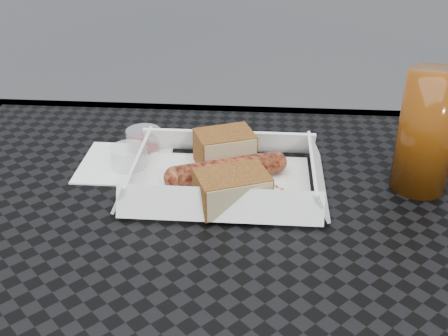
# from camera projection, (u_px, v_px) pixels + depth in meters

# --- Properties ---
(patio_table) EXTENTS (0.80, 0.80, 0.74)m
(patio_table) POSITION_uv_depth(u_px,v_px,m) (193.00, 301.00, 0.65)
(patio_table) COLOR black
(patio_table) RESTS_ON ground
(food_tray) EXTENTS (0.22, 0.15, 0.00)m
(food_tray) POSITION_uv_depth(u_px,v_px,m) (225.00, 183.00, 0.73)
(food_tray) COLOR white
(food_tray) RESTS_ON patio_table
(bratwurst) EXTENTS (0.16, 0.08, 0.03)m
(bratwurst) POSITION_uv_depth(u_px,v_px,m) (227.00, 170.00, 0.72)
(bratwurst) COLOR brown
(bratwurst) RESTS_ON food_tray
(bread_near) EXTENTS (0.09, 0.08, 0.05)m
(bread_near) POSITION_uv_depth(u_px,v_px,m) (225.00, 148.00, 0.76)
(bread_near) COLOR brown
(bread_near) RESTS_ON food_tray
(bread_far) EXTENTS (0.10, 0.08, 0.04)m
(bread_far) POSITION_uv_depth(u_px,v_px,m) (232.00, 190.00, 0.67)
(bread_far) COLOR brown
(bread_far) RESTS_ON food_tray
(veg_garnish) EXTENTS (0.03, 0.03, 0.00)m
(veg_garnish) POSITION_uv_depth(u_px,v_px,m) (274.00, 195.00, 0.69)
(veg_garnish) COLOR #E9370A
(veg_garnish) RESTS_ON food_tray
(napkin) EXTENTS (0.12, 0.12, 0.00)m
(napkin) POSITION_uv_depth(u_px,v_px,m) (125.00, 163.00, 0.78)
(napkin) COLOR white
(napkin) RESTS_ON patio_table
(condiment_cup_sauce) EXTENTS (0.05, 0.05, 0.03)m
(condiment_cup_sauce) POSITION_uv_depth(u_px,v_px,m) (144.00, 140.00, 0.81)
(condiment_cup_sauce) COLOR maroon
(condiment_cup_sauce) RESTS_ON patio_table
(condiment_cup_empty) EXTENTS (0.05, 0.05, 0.03)m
(condiment_cup_empty) POSITION_uv_depth(u_px,v_px,m) (129.00, 157.00, 0.76)
(condiment_cup_empty) COLOR silver
(condiment_cup_empty) RESTS_ON patio_table
(drink_glass) EXTENTS (0.07, 0.07, 0.15)m
(drink_glass) POSITION_uv_depth(u_px,v_px,m) (427.00, 133.00, 0.69)
(drink_glass) COLOR #602D08
(drink_glass) RESTS_ON patio_table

